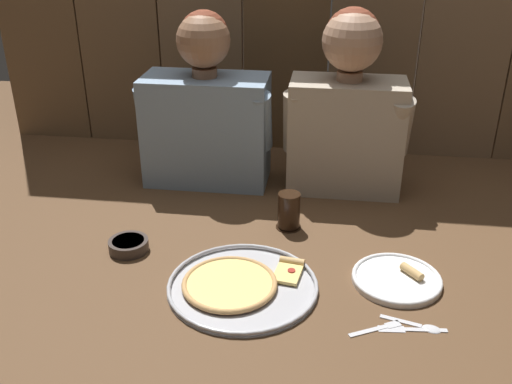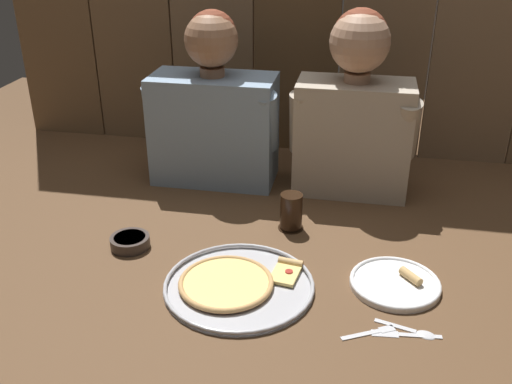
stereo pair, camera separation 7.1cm
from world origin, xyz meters
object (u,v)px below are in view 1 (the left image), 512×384
Objects in this scene: dinner_plate at (397,278)px; diner_left at (206,111)px; drinking_glass at (289,211)px; dipping_bowl at (129,245)px; pizza_tray at (239,285)px; diner_right at (347,109)px.

dinner_plate is 0.40× the size of diner_left.
diner_left is at bearing 138.60° from dinner_plate.
drinking_glass reaches higher than dipping_bowl.
diner_left is (-0.21, 0.61, 0.24)m from pizza_tray.
dipping_bowl is 0.19× the size of diner_right.
pizza_tray is 0.36m from dipping_bowl.
drinking_glass is at bearing 141.73° from dinner_plate.
pizza_tray is at bearing -106.77° from drinking_glass.
drinking_glass is at bearing 73.23° from pizza_tray.
diner_right reaches higher than dinner_plate.
diner_right is (0.46, 0.00, 0.03)m from diner_left.
dipping_bowl is at bearing -104.24° from diner_left.
dinner_plate is 0.61m from diner_right.
dipping_bowl is at bearing -140.27° from diner_right.
diner_left is 0.97× the size of diner_right.
drinking_glass is 0.19× the size of diner_left.
diner_right reaches higher than drinking_glass.
dinner_plate reaches higher than pizza_tray.
pizza_tray is 1.67× the size of dinner_plate.
dinner_plate is at bearing -38.27° from drinking_glass.
drinking_glass is 0.40m from diner_right.
diner_right is at bearing 104.96° from dinner_plate.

